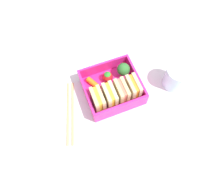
{
  "coord_description": "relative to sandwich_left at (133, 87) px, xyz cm",
  "views": [
    {
      "loc": [
        10.07,
        25.81,
        56.45
      ],
      "look_at": [
        0.0,
        0.0,
        2.7
      ],
      "focal_mm": 35.0,
      "sensor_mm": 36.0,
      "label": 1
    }
  ],
  "objects": [
    {
      "name": "bento_tray",
      "position": [
        5.05,
        -2.8,
        -3.48
      ],
      "size": [
        15.27,
        14.25,
        1.2
      ],
      "primitive_type": "cube",
      "color": "#E42485",
      "rests_on": "ground_plane"
    },
    {
      "name": "ground_plane",
      "position": [
        5.05,
        -2.8,
        -5.08
      ],
      "size": [
        120.0,
        120.0,
        2.0
      ],
      "primitive_type": "cube",
      "color": "silver"
    },
    {
      "name": "drinking_glass",
      "position": [
        -12.65,
        1.23,
        -0.51
      ],
      "size": [
        6.6,
        6.6,
        7.13
      ],
      "primitive_type": "cylinder",
      "color": "silver",
      "rests_on": "ground_plane"
    },
    {
      "name": "folded_napkin",
      "position": [
        8.36,
        -19.13,
        -3.88
      ],
      "size": [
        14.48,
        11.92,
        0.4
      ],
      "primitive_type": "cube",
      "rotation": [
        0.0,
        0.0,
        -0.02
      ],
      "color": "white",
      "rests_on": "ground_plane"
    },
    {
      "name": "bento_rim",
      "position": [
        5.05,
        -2.8,
        -0.89
      ],
      "size": [
        15.27,
        14.25,
        3.98
      ],
      "color": "#E42485",
      "rests_on": "bento_tray"
    },
    {
      "name": "chopstick_pair",
      "position": [
        18.09,
        -0.9,
        -3.73
      ],
      "size": [
        7.09,
        18.05,
        0.7
      ],
      "color": "tan",
      "rests_on": "ground_plane"
    },
    {
      "name": "carrot_stick_far_left",
      "position": [
        9.4,
        -6.1,
        -2.09
      ],
      "size": [
        3.43,
        4.72,
        1.58
      ],
      "primitive_type": "cylinder",
      "rotation": [
        1.57,
        0.0,
        3.61
      ],
      "color": "orange",
      "rests_on": "bento_tray"
    },
    {
      "name": "strawberry_far_left",
      "position": [
        5.23,
        -6.26,
        -1.26
      ],
      "size": [
        2.99,
        2.99,
        3.59
      ],
      "color": "red",
      "rests_on": "bento_tray"
    },
    {
      "name": "sandwich_center_left",
      "position": [
        3.37,
        0.0,
        0.0
      ],
      "size": [
        2.72,
        5.6,
        5.75
      ],
      "color": "#E1BB7E",
      "rests_on": "bento_tray"
    },
    {
      "name": "sandwich_center",
      "position": [
        6.73,
        0.0,
        0.0
      ],
      "size": [
        2.72,
        5.6,
        5.75
      ],
      "color": "beige",
      "rests_on": "bento_tray"
    },
    {
      "name": "sandwich_left",
      "position": [
        0.0,
        0.0,
        0.0
      ],
      "size": [
        2.72,
        5.6,
        5.75
      ],
      "color": "#D1B58A",
      "rests_on": "bento_tray"
    },
    {
      "name": "broccoli_floret",
      "position": [
        0.21,
        -6.27,
        -0.19
      ],
      "size": [
        3.68,
        3.68,
        4.59
      ],
      "color": "#89C35F",
      "rests_on": "bento_tray"
    },
    {
      "name": "sandwich_center_right",
      "position": [
        10.1,
        0.0,
        0.0
      ],
      "size": [
        2.72,
        5.6,
        5.75
      ],
      "color": "#D5B781",
      "rests_on": "bento_tray"
    }
  ]
}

